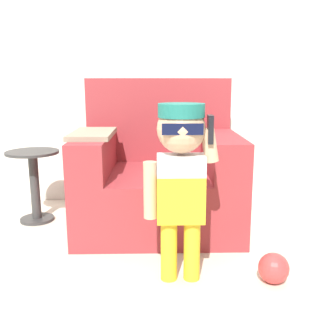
% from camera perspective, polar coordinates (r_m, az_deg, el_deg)
% --- Properties ---
extents(ground_plane, '(10.00, 10.00, 0.00)m').
position_cam_1_polar(ground_plane, '(2.68, -3.60, -8.74)').
color(ground_plane, beige).
extents(wall_back, '(10.00, 0.05, 2.60)m').
position_cam_1_polar(wall_back, '(3.21, -3.46, 18.39)').
color(wall_back, silver).
rests_on(wall_back, ground_plane).
extents(armchair, '(1.06, 0.91, 0.99)m').
position_cam_1_polar(armchair, '(2.69, -1.40, -1.21)').
color(armchair, maroon).
rests_on(armchair, ground_plane).
extents(person_child, '(0.36, 0.27, 0.87)m').
position_cam_1_polar(person_child, '(1.85, 1.85, 0.35)').
color(person_child, gold).
rests_on(person_child, ground_plane).
extents(side_table, '(0.36, 0.36, 0.50)m').
position_cam_1_polar(side_table, '(2.89, -18.84, -1.55)').
color(side_table, '#333333').
rests_on(side_table, ground_plane).
extents(toy_ball, '(0.15, 0.15, 0.15)m').
position_cam_1_polar(toy_ball, '(2.05, 15.08, -13.86)').
color(toy_ball, '#D13838').
rests_on(toy_ball, ground_plane).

